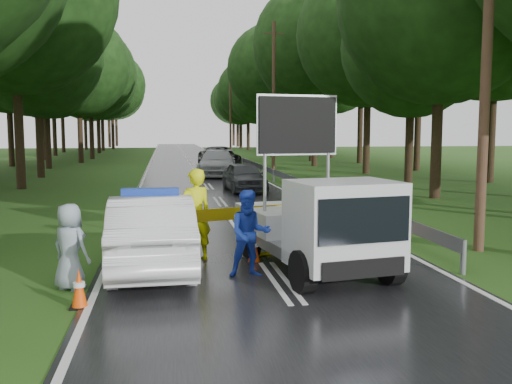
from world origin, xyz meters
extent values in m
plane|color=#284E16|center=(0.00, 0.00, 0.00)|extent=(160.00, 160.00, 0.00)
cube|color=black|center=(0.00, 30.00, 0.01)|extent=(7.00, 140.00, 0.02)
cylinder|color=gray|center=(3.70, 0.00, 0.35)|extent=(0.12, 0.12, 0.70)
cube|color=gray|center=(3.70, 30.00, 0.55)|extent=(0.05, 60.00, 0.30)
cylinder|color=#4B3023|center=(5.20, 2.00, 5.00)|extent=(0.24, 0.24, 10.00)
cylinder|color=#4B3023|center=(5.20, 28.00, 5.00)|extent=(0.24, 0.24, 10.00)
cube|color=#4B3023|center=(5.20, 28.00, 9.20)|extent=(1.40, 0.08, 0.08)
cylinder|color=#4B3023|center=(5.20, 54.00, 5.00)|extent=(0.24, 0.24, 10.00)
cube|color=#4B3023|center=(5.20, 54.00, 9.20)|extent=(1.40, 0.08, 0.08)
imported|color=silver|center=(-2.41, 1.35, 0.76)|extent=(1.77, 4.68, 1.53)
cube|color=#1938A5|center=(-2.41, 1.35, 1.60)|extent=(1.15, 0.36, 0.15)
cube|color=gray|center=(0.81, 1.18, 0.51)|extent=(2.46, 4.13, 0.23)
cube|color=silver|center=(0.66, 2.09, 0.88)|extent=(2.28, 2.51, 0.51)
cube|color=silver|center=(1.08, -0.46, 1.15)|extent=(2.07, 1.76, 1.57)
cube|color=black|center=(1.21, -1.20, 1.34)|extent=(1.69, 0.32, 0.79)
cube|color=black|center=(0.72, 1.73, 2.96)|extent=(1.75, 0.40, 1.20)
cylinder|color=black|center=(0.25, -0.78, 0.39)|extent=(0.38, 0.81, 0.78)
cylinder|color=black|center=(1.98, -0.49, 0.39)|extent=(0.38, 0.81, 0.78)
cylinder|color=black|center=(-0.24, 2.13, 0.39)|extent=(0.38, 0.81, 0.78)
cylinder|color=black|center=(1.49, 2.42, 0.39)|extent=(0.38, 0.81, 0.78)
cube|color=#EFED0D|center=(-2.09, 1.63, 0.54)|extent=(0.08, 0.08, 1.08)
cube|color=#EFED0D|center=(-1.58, 1.78, 0.54)|extent=(0.08, 0.08, 1.08)
cube|color=#EFED0D|center=(-0.02, 2.23, 0.54)|extent=(0.08, 0.08, 1.08)
cube|color=#EFED0D|center=(0.49, 2.38, 0.54)|extent=(0.08, 0.08, 1.08)
cube|color=#F2CC00|center=(-0.80, 2.00, 1.02)|extent=(2.70, 0.83, 0.27)
imported|color=#E7F30D|center=(-1.47, 2.00, 1.01)|extent=(0.87, 0.73, 2.03)
imported|color=#1B39B5|center=(-0.50, 0.50, 0.85)|extent=(0.84, 0.66, 1.70)
imported|color=#8998A4|center=(-3.80, 0.11, 0.78)|extent=(0.91, 0.85, 1.56)
imported|color=#383B3F|center=(1.49, 15.71, 0.69)|extent=(1.88, 4.12, 1.37)
imported|color=#A0A4A8|center=(1.02, 24.59, 0.80)|extent=(2.93, 5.74, 1.59)
imported|color=black|center=(1.71, 30.59, 0.81)|extent=(2.79, 5.88, 1.62)
imported|color=#414349|center=(2.15, 36.59, 0.70)|extent=(1.89, 4.35, 1.39)
cube|color=black|center=(-3.50, -1.00, 0.01)|extent=(0.30, 0.30, 0.03)
cone|color=#F64707|center=(-3.50, -1.00, 0.33)|extent=(0.25, 0.25, 0.63)
cube|color=black|center=(-0.24, 1.64, 0.01)|extent=(0.31, 0.31, 0.03)
cone|color=#F64707|center=(-0.24, 1.64, 0.34)|extent=(0.25, 0.25, 0.64)
cube|color=black|center=(1.38, 2.50, 0.02)|extent=(0.35, 0.35, 0.03)
cone|color=#F64707|center=(1.38, 2.50, 0.38)|extent=(0.29, 0.29, 0.72)
cube|color=black|center=(-2.58, 2.14, 0.01)|extent=(0.31, 0.31, 0.03)
cone|color=#F64707|center=(-2.58, 2.14, 0.33)|extent=(0.25, 0.25, 0.63)
cube|color=black|center=(2.40, 4.50, 0.02)|extent=(0.39, 0.39, 0.03)
cone|color=#F64707|center=(2.40, 4.50, 0.42)|extent=(0.32, 0.32, 0.79)
camera|label=1|loc=(-2.09, -10.27, 2.87)|focal=40.00mm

